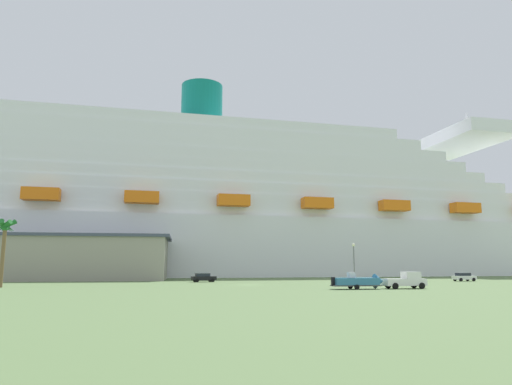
% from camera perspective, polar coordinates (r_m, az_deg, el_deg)
% --- Properties ---
extents(ground_plane, '(600.00, 600.00, 0.00)m').
position_cam_1_polar(ground_plane, '(103.90, -4.30, -10.59)').
color(ground_plane, '#567042').
extents(cruise_ship, '(228.72, 39.87, 61.45)m').
position_cam_1_polar(cruise_ship, '(136.89, 4.14, -3.06)').
color(cruise_ship, white).
rests_on(cruise_ship, ground_plane).
extents(terminal_building, '(47.37, 22.56, 9.16)m').
position_cam_1_polar(terminal_building, '(105.51, -23.26, -7.37)').
color(terminal_building, gray).
rests_on(terminal_building, ground_plane).
extents(pickup_truck, '(5.64, 2.38, 2.20)m').
position_cam_1_polar(pickup_truck, '(65.38, 17.93, -10.26)').
color(pickup_truck, white).
rests_on(pickup_truck, ground_plane).
extents(small_boat_on_trailer, '(8.05, 2.36, 2.15)m').
position_cam_1_polar(small_boat_on_trailer, '(62.58, 12.77, -10.63)').
color(small_boat_on_trailer, '#595960').
rests_on(small_boat_on_trailer, ground_plane).
extents(palm_tree, '(3.14, 3.00, 9.53)m').
position_cam_1_polar(palm_tree, '(74.55, -28.50, -4.33)').
color(palm_tree, brown).
rests_on(palm_tree, ground_plane).
extents(street_lamp, '(0.56, 0.56, 6.87)m').
position_cam_1_polar(street_lamp, '(83.56, 11.94, -7.70)').
color(street_lamp, slate).
rests_on(street_lamp, ground_plane).
extents(parked_car_black_coupe, '(4.66, 2.62, 1.58)m').
position_cam_1_polar(parked_car_black_coupe, '(87.14, -6.49, -10.33)').
color(parked_car_black_coupe, black).
rests_on(parked_car_black_coupe, ground_plane).
extents(parked_car_white_van, '(4.23, 2.05, 1.58)m').
position_cam_1_polar(parked_car_white_van, '(99.52, 24.19, -9.44)').
color(parked_car_white_van, white).
rests_on(parked_car_white_van, ground_plane).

